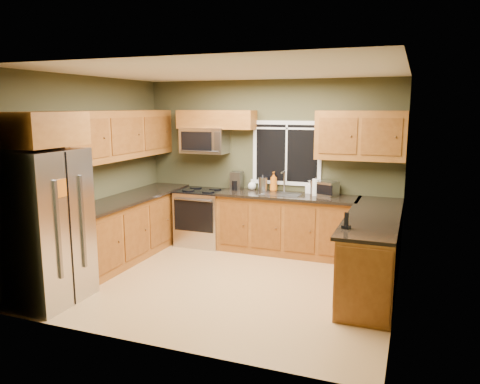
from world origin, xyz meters
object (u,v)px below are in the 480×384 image
Objects in this scene: soap_bottle_a at (274,182)px; soap_bottle_b at (309,187)px; paper_towel_roll at (316,187)px; coffee_maker at (237,181)px; refrigerator at (45,227)px; microwave at (205,140)px; range at (202,217)px; cordless_phone at (346,224)px; kettle at (263,183)px; toaster_oven at (325,188)px; soap_bottle_c at (252,184)px.

soap_bottle_a is 0.58m from soap_bottle_b.
paper_towel_roll is at bearing -9.86° from soap_bottle_a.
coffee_maker is at bearing -175.10° from soap_bottle_a.
soap_bottle_a is at bearing 58.11° from refrigerator.
soap_bottle_b is at bearing 3.08° from microwave.
cordless_phone is at bearing -33.88° from range.
kettle is 0.88m from paper_towel_roll.
refrigerator is 2.89m from range.
toaster_oven is 1.58× the size of kettle.
coffee_maker is 1.05× the size of paper_towel_roll.
paper_towel_roll reaches higher than range.
coffee_maker is at bearing 2.98° from microwave.
toaster_oven is 2.06× the size of soap_bottle_b.
soap_bottle_b is at bearing 7.50° from range.
kettle reaches higher than soap_bottle_c.
microwave reaches higher than cordless_phone.
refrigerator is 6.69× the size of kettle.
microwave is at bearing -177.47° from kettle.
range is 3.48× the size of kettle.
coffee_maker reaches higher than cordless_phone.
range is 1.00m from soap_bottle_c.
range is at bearing 76.03° from refrigerator.
coffee_maker is at bearing -165.09° from soap_bottle_c.
refrigerator is 3.19m from coffee_maker.
kettle is 1.54× the size of soap_bottle_c.
microwave is at bearing -177.02° from coffee_maker.
refrigerator is 5.72× the size of soap_bottle_a.
soap_bottle_a is at bearing 175.20° from toaster_oven.
toaster_oven is 1.53× the size of paper_towel_roll.
toaster_oven is 2.32× the size of cordless_phone.
soap_bottle_b is (1.75, 0.23, 0.57)m from range.
soap_bottle_b reaches higher than range.
toaster_oven is at bearing -0.70° from coffee_maker.
paper_towel_roll is (2.56, 2.86, 0.17)m from refrigerator.
microwave is 0.86m from coffee_maker.
coffee_maker is (1.24, 2.93, 0.18)m from refrigerator.
kettle is 0.97× the size of paper_towel_roll.
soap_bottle_a is at bearing 3.99° from microwave.
soap_bottle_a is at bearing -178.75° from soap_bottle_b.
paper_towel_roll is (-0.13, -0.05, 0.02)m from toaster_oven.
range is 5.38× the size of soap_bottle_c.
paper_towel_roll reaches higher than soap_bottle_c.
refrigerator is at bearing -131.84° from paper_towel_roll.
toaster_oven reaches higher than soap_bottle_b.
soap_bottle_c is (-0.37, 0.01, -0.07)m from soap_bottle_a.
paper_towel_roll reaches higher than soap_bottle_b.
coffee_maker reaches higher than range.
microwave is 2.82× the size of kettle.
soap_bottle_a is 1.80× the size of soap_bottle_c.
refrigerator is at bearing -162.71° from cordless_phone.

